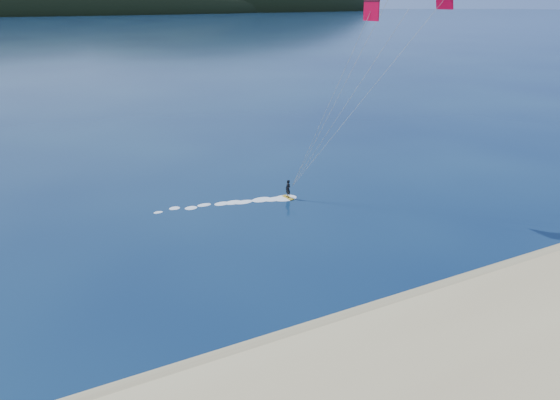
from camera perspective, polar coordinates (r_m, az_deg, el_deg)
name	(u,v)px	position (r m, az deg, el deg)	size (l,w,h in m)	color
wet_sand	(262,355)	(23.96, -2.02, -17.04)	(220.00, 2.50, 0.10)	#958056
headland	(10,14)	(758.02, -28.03, 17.99)	(1200.00, 310.00, 140.00)	black
kitesurfer_near	(401,18)	(39.93, 13.41, 19.25)	(22.25, 6.34, 16.75)	gold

